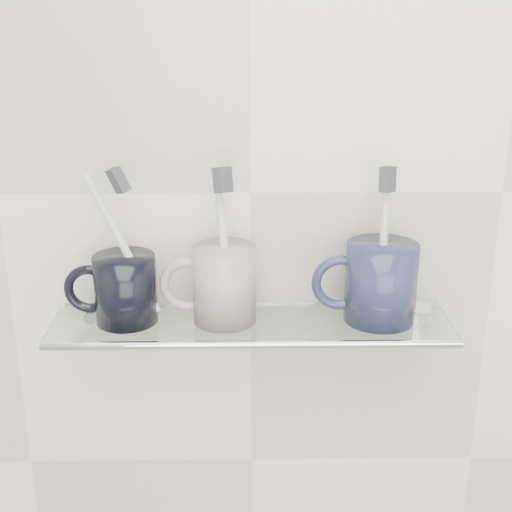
{
  "coord_description": "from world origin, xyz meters",
  "views": [
    {
      "loc": [
        -0.01,
        0.23,
        1.48
      ],
      "look_at": [
        0.01,
        1.04,
        1.19
      ],
      "focal_mm": 50.0,
      "sensor_mm": 36.0,
      "label": 1
    }
  ],
  "objects_px": {
    "shelf_glass": "(251,324)",
    "mug_center": "(224,284)",
    "mug_right": "(381,282)",
    "mug_left": "(125,289)"
  },
  "relations": [
    {
      "from": "mug_center",
      "to": "mug_right",
      "type": "distance_m",
      "value": 0.19
    },
    {
      "from": "mug_right",
      "to": "mug_left",
      "type": "bearing_deg",
      "value": 162.77
    },
    {
      "from": "shelf_glass",
      "to": "mug_left",
      "type": "bearing_deg",
      "value": 178.16
    },
    {
      "from": "shelf_glass",
      "to": "mug_center",
      "type": "distance_m",
      "value": 0.06
    },
    {
      "from": "mug_center",
      "to": "mug_right",
      "type": "bearing_deg",
      "value": 11.17
    },
    {
      "from": "mug_center",
      "to": "mug_left",
      "type": "bearing_deg",
      "value": -168.83
    },
    {
      "from": "shelf_glass",
      "to": "mug_center",
      "type": "relative_size",
      "value": 5.14
    },
    {
      "from": "mug_center",
      "to": "mug_right",
      "type": "relative_size",
      "value": 0.97
    },
    {
      "from": "mug_right",
      "to": "mug_center",
      "type": "bearing_deg",
      "value": 162.77
    },
    {
      "from": "mug_right",
      "to": "shelf_glass",
      "type": "bearing_deg",
      "value": 164.55
    }
  ]
}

